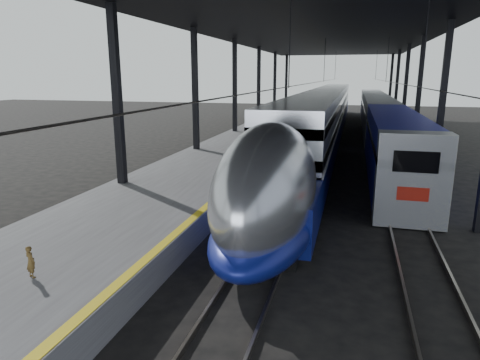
% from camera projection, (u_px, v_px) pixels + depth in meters
% --- Properties ---
extents(ground, '(160.00, 160.00, 0.00)m').
position_uv_depth(ground, '(203.00, 257.00, 14.39)').
color(ground, black).
rests_on(ground, ground).
extents(platform, '(6.00, 80.00, 1.00)m').
position_uv_depth(platform, '(246.00, 146.00, 33.92)').
color(platform, '#4C4C4F').
rests_on(platform, ground).
extents(yellow_strip, '(0.30, 80.00, 0.01)m').
position_uv_depth(yellow_strip, '(281.00, 141.00, 33.11)').
color(yellow_strip, gold).
rests_on(yellow_strip, platform).
extents(rails, '(6.52, 80.00, 0.16)m').
position_uv_depth(rails, '(349.00, 156.00, 32.04)').
color(rails, slate).
rests_on(rails, ground).
extents(canopy, '(18.00, 75.00, 9.47)m').
position_uv_depth(canopy, '(320.00, 30.00, 30.54)').
color(canopy, black).
rests_on(canopy, ground).
extents(tgv_train, '(3.23, 65.20, 4.62)m').
position_uv_depth(tgv_train, '(325.00, 117.00, 40.05)').
color(tgv_train, '#A9ACB1').
rests_on(tgv_train, ground).
extents(second_train, '(2.77, 56.05, 3.81)m').
position_uv_depth(second_train, '(378.00, 118.00, 41.98)').
color(second_train, navy).
rests_on(second_train, ground).
extents(child, '(0.35, 0.29, 0.83)m').
position_uv_depth(child, '(31.00, 262.00, 10.67)').
color(child, '#4E3A1A').
rests_on(child, platform).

